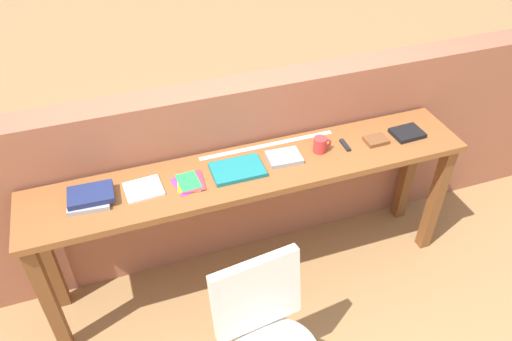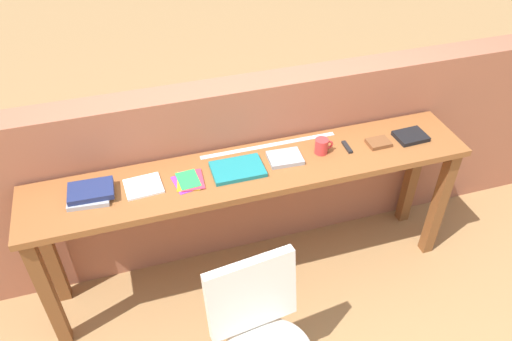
{
  "view_description": "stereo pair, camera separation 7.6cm",
  "coord_description": "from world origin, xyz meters",
  "px_view_note": "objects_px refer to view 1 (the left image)",
  "views": [
    {
      "loc": [
        -0.69,
        -1.72,
        2.61
      ],
      "look_at": [
        0.0,
        0.25,
        0.9
      ],
      "focal_mm": 35.0,
      "sensor_mm": 36.0,
      "label": 1
    },
    {
      "loc": [
        -0.61,
        -1.74,
        2.61
      ],
      "look_at": [
        0.0,
        0.25,
        0.9
      ],
      "focal_mm": 35.0,
      "sensor_mm": 36.0,
      "label": 2
    }
  ],
  "objects_px": {
    "chair_white_moulded": "(268,335)",
    "leather_journal_brown": "(376,140)",
    "pamphlet_pile_colourful": "(189,182)",
    "book_open_centre": "(237,170)",
    "book_repair_rightmost": "(407,133)",
    "book_stack_leftmost": "(90,198)",
    "magazine_cycling": "(144,189)",
    "mug": "(320,145)",
    "multitool_folded": "(345,145)"
  },
  "relations": [
    {
      "from": "chair_white_moulded",
      "to": "leather_journal_brown",
      "type": "distance_m",
      "value": 1.29
    },
    {
      "from": "pamphlet_pile_colourful",
      "to": "book_open_centre",
      "type": "distance_m",
      "value": 0.27
    },
    {
      "from": "chair_white_moulded",
      "to": "book_repair_rightmost",
      "type": "height_order",
      "value": "book_repair_rightmost"
    },
    {
      "from": "book_stack_leftmost",
      "to": "leather_journal_brown",
      "type": "xyz_separation_m",
      "value": [
        1.63,
        -0.02,
        -0.02
      ]
    },
    {
      "from": "magazine_cycling",
      "to": "mug",
      "type": "bearing_deg",
      "value": -3.44
    },
    {
      "from": "book_open_centre",
      "to": "leather_journal_brown",
      "type": "distance_m",
      "value": 0.85
    },
    {
      "from": "book_stack_leftmost",
      "to": "book_open_centre",
      "type": "relative_size",
      "value": 0.86
    },
    {
      "from": "chair_white_moulded",
      "to": "leather_journal_brown",
      "type": "xyz_separation_m",
      "value": [
        0.96,
        0.78,
        0.37
      ]
    },
    {
      "from": "mug",
      "to": "leather_journal_brown",
      "type": "distance_m",
      "value": 0.35
    },
    {
      "from": "pamphlet_pile_colourful",
      "to": "leather_journal_brown",
      "type": "height_order",
      "value": "leather_journal_brown"
    },
    {
      "from": "book_repair_rightmost",
      "to": "mug",
      "type": "bearing_deg",
      "value": 174.93
    },
    {
      "from": "chair_white_moulded",
      "to": "book_repair_rightmost",
      "type": "distance_m",
      "value": 1.46
    },
    {
      "from": "multitool_folded",
      "to": "book_repair_rightmost",
      "type": "height_order",
      "value": "book_repair_rightmost"
    },
    {
      "from": "book_stack_leftmost",
      "to": "leather_journal_brown",
      "type": "height_order",
      "value": "book_stack_leftmost"
    },
    {
      "from": "chair_white_moulded",
      "to": "multitool_folded",
      "type": "xyz_separation_m",
      "value": [
        0.77,
        0.8,
        0.36
      ]
    },
    {
      "from": "chair_white_moulded",
      "to": "book_open_centre",
      "type": "relative_size",
      "value": 3.15
    },
    {
      "from": "multitool_folded",
      "to": "leather_journal_brown",
      "type": "distance_m",
      "value": 0.19
    },
    {
      "from": "chair_white_moulded",
      "to": "mug",
      "type": "height_order",
      "value": "mug"
    },
    {
      "from": "chair_white_moulded",
      "to": "leather_journal_brown",
      "type": "bearing_deg",
      "value": 39.23
    },
    {
      "from": "book_open_centre",
      "to": "book_stack_leftmost",
      "type": "bearing_deg",
      "value": 179.37
    },
    {
      "from": "book_repair_rightmost",
      "to": "chair_white_moulded",
      "type": "bearing_deg",
      "value": -148.66
    },
    {
      "from": "pamphlet_pile_colourful",
      "to": "mug",
      "type": "distance_m",
      "value": 0.78
    },
    {
      "from": "multitool_folded",
      "to": "leather_journal_brown",
      "type": "bearing_deg",
      "value": -6.26
    },
    {
      "from": "chair_white_moulded",
      "to": "book_stack_leftmost",
      "type": "height_order",
      "value": "book_stack_leftmost"
    },
    {
      "from": "book_open_centre",
      "to": "multitool_folded",
      "type": "bearing_deg",
      "value": 1.64
    },
    {
      "from": "magazine_cycling",
      "to": "book_open_centre",
      "type": "relative_size",
      "value": 0.67
    },
    {
      "from": "multitool_folded",
      "to": "magazine_cycling",
      "type": "bearing_deg",
      "value": 179.93
    },
    {
      "from": "book_repair_rightmost",
      "to": "pamphlet_pile_colourful",
      "type": "bearing_deg",
      "value": 177.75
    },
    {
      "from": "chair_white_moulded",
      "to": "book_repair_rightmost",
      "type": "bearing_deg",
      "value": 33.79
    },
    {
      "from": "chair_white_moulded",
      "to": "pamphlet_pile_colourful",
      "type": "distance_m",
      "value": 0.87
    },
    {
      "from": "pamphlet_pile_colourful",
      "to": "leather_journal_brown",
      "type": "relative_size",
      "value": 1.43
    },
    {
      "from": "magazine_cycling",
      "to": "multitool_folded",
      "type": "height_order",
      "value": "multitool_folded"
    },
    {
      "from": "chair_white_moulded",
      "to": "mug",
      "type": "distance_m",
      "value": 1.09
    },
    {
      "from": "book_repair_rightmost",
      "to": "book_stack_leftmost",
      "type": "bearing_deg",
      "value": 176.98
    },
    {
      "from": "multitool_folded",
      "to": "mug",
      "type": "bearing_deg",
      "value": 177.85
    },
    {
      "from": "chair_white_moulded",
      "to": "magazine_cycling",
      "type": "distance_m",
      "value": 0.97
    },
    {
      "from": "chair_white_moulded",
      "to": "book_stack_leftmost",
      "type": "bearing_deg",
      "value": 129.81
    },
    {
      "from": "book_open_centre",
      "to": "leather_journal_brown",
      "type": "bearing_deg",
      "value": -0.06
    },
    {
      "from": "pamphlet_pile_colourful",
      "to": "multitool_folded",
      "type": "relative_size",
      "value": 1.69
    },
    {
      "from": "pamphlet_pile_colourful",
      "to": "magazine_cycling",
      "type": "bearing_deg",
      "value": 173.77
    },
    {
      "from": "magazine_cycling",
      "to": "book_repair_rightmost",
      "type": "xyz_separation_m",
      "value": [
        1.57,
        -0.02,
        0.01
      ]
    },
    {
      "from": "leather_journal_brown",
      "to": "book_repair_rightmost",
      "type": "relative_size",
      "value": 0.72
    },
    {
      "from": "leather_journal_brown",
      "to": "mug",
      "type": "bearing_deg",
      "value": 174.72
    },
    {
      "from": "multitool_folded",
      "to": "book_repair_rightmost",
      "type": "xyz_separation_m",
      "value": [
        0.4,
        -0.02,
        0.01
      ]
    },
    {
      "from": "pamphlet_pile_colourful",
      "to": "book_repair_rightmost",
      "type": "relative_size",
      "value": 1.03
    },
    {
      "from": "leather_journal_brown",
      "to": "book_open_centre",
      "type": "bearing_deg",
      "value": 178.7
    },
    {
      "from": "chair_white_moulded",
      "to": "leather_journal_brown",
      "type": "height_order",
      "value": "leather_journal_brown"
    },
    {
      "from": "book_stack_leftmost",
      "to": "book_open_centre",
      "type": "bearing_deg",
      "value": -0.99
    },
    {
      "from": "pamphlet_pile_colourful",
      "to": "chair_white_moulded",
      "type": "bearing_deg",
      "value": -78.07
    },
    {
      "from": "book_stack_leftmost",
      "to": "pamphlet_pile_colourful",
      "type": "xyz_separation_m",
      "value": [
        0.5,
        -0.02,
        -0.02
      ]
    }
  ]
}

